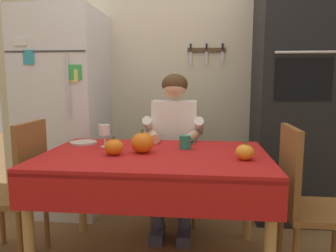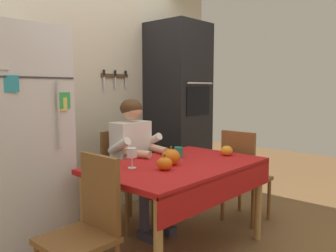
{
  "view_description": "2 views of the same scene",
  "coord_description": "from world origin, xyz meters",
  "px_view_note": "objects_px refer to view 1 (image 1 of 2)",
  "views": [
    {
      "loc": [
        0.29,
        -1.86,
        1.19
      ],
      "look_at": [
        0.07,
        0.22,
        0.9
      ],
      "focal_mm": 34.45,
      "sensor_mm": 36.0,
      "label": 1
    },
    {
      "loc": [
        -2.07,
        -1.67,
        1.35
      ],
      "look_at": [
        -0.07,
        0.15,
        1.05
      ],
      "focal_mm": 36.61,
      "sensor_mm": 36.0,
      "label": 2
    }
  ],
  "objects_px": {
    "chair_right_side": "(306,198)",
    "chair_left_side": "(18,185)",
    "wall_oven": "(291,97)",
    "pumpkin_medium": "(142,143)",
    "seated_person": "(174,138)",
    "coffee_mug": "(185,142)",
    "dining_table": "(154,167)",
    "serving_tray": "(83,143)",
    "pumpkin_large": "(245,152)",
    "wine_glass": "(105,131)",
    "chair_behind_person": "(176,159)",
    "pumpkin_small": "(114,147)",
    "refrigerator": "(66,113)"
  },
  "relations": [
    {
      "from": "dining_table",
      "to": "pumpkin_large",
      "type": "distance_m",
      "value": 0.56
    },
    {
      "from": "refrigerator",
      "to": "wine_glass",
      "type": "height_order",
      "value": "refrigerator"
    },
    {
      "from": "chair_right_side",
      "to": "chair_left_side",
      "type": "bearing_deg",
      "value": 178.61
    },
    {
      "from": "seated_person",
      "to": "pumpkin_large",
      "type": "distance_m",
      "value": 0.84
    },
    {
      "from": "wall_oven",
      "to": "pumpkin_medium",
      "type": "relative_size",
      "value": 14.02
    },
    {
      "from": "refrigerator",
      "to": "dining_table",
      "type": "distance_m",
      "value": 1.32
    },
    {
      "from": "coffee_mug",
      "to": "dining_table",
      "type": "bearing_deg",
      "value": -136.48
    },
    {
      "from": "wall_oven",
      "to": "pumpkin_medium",
      "type": "distance_m",
      "value": 1.46
    },
    {
      "from": "refrigerator",
      "to": "wall_oven",
      "type": "distance_m",
      "value": 2.01
    },
    {
      "from": "coffee_mug",
      "to": "pumpkin_medium",
      "type": "bearing_deg",
      "value": -151.29
    },
    {
      "from": "chair_right_side",
      "to": "coffee_mug",
      "type": "relative_size",
      "value": 8.98
    },
    {
      "from": "wall_oven",
      "to": "pumpkin_large",
      "type": "bearing_deg",
      "value": -116.76
    },
    {
      "from": "wall_oven",
      "to": "wine_glass",
      "type": "bearing_deg",
      "value": -152.03
    },
    {
      "from": "pumpkin_medium",
      "to": "chair_right_side",
      "type": "bearing_deg",
      "value": -4.91
    },
    {
      "from": "refrigerator",
      "to": "seated_person",
      "type": "xyz_separation_m",
      "value": [
        1.02,
        -0.28,
        -0.16
      ]
    },
    {
      "from": "pumpkin_small",
      "to": "wine_glass",
      "type": "bearing_deg",
      "value": 119.69
    },
    {
      "from": "seated_person",
      "to": "chair_left_side",
      "type": "distance_m",
      "value": 1.17
    },
    {
      "from": "coffee_mug",
      "to": "wine_glass",
      "type": "xyz_separation_m",
      "value": [
        -0.55,
        -0.0,
        0.07
      ]
    },
    {
      "from": "pumpkin_large",
      "to": "serving_tray",
      "type": "xyz_separation_m",
      "value": [
        -1.09,
        0.36,
        -0.04
      ]
    },
    {
      "from": "chair_right_side",
      "to": "pumpkin_large",
      "type": "xyz_separation_m",
      "value": [
        -0.36,
        -0.04,
        0.27
      ]
    },
    {
      "from": "wall_oven",
      "to": "chair_behind_person",
      "type": "height_order",
      "value": "wall_oven"
    },
    {
      "from": "wall_oven",
      "to": "chair_right_side",
      "type": "xyz_separation_m",
      "value": [
        -0.15,
        -0.98,
        -0.54
      ]
    },
    {
      "from": "refrigerator",
      "to": "chair_behind_person",
      "type": "bearing_deg",
      "value": -5.07
    },
    {
      "from": "chair_behind_person",
      "to": "pumpkin_small",
      "type": "relative_size",
      "value": 7.82
    },
    {
      "from": "chair_left_side",
      "to": "seated_person",
      "type": "bearing_deg",
      "value": 32.36
    },
    {
      "from": "chair_right_side",
      "to": "serving_tray",
      "type": "height_order",
      "value": "chair_right_side"
    },
    {
      "from": "coffee_mug",
      "to": "pumpkin_small",
      "type": "distance_m",
      "value": 0.48
    },
    {
      "from": "chair_right_side",
      "to": "pumpkin_medium",
      "type": "height_order",
      "value": "chair_right_side"
    },
    {
      "from": "chair_left_side",
      "to": "pumpkin_medium",
      "type": "height_order",
      "value": "chair_left_side"
    },
    {
      "from": "wine_glass",
      "to": "pumpkin_small",
      "type": "height_order",
      "value": "wine_glass"
    },
    {
      "from": "seated_person",
      "to": "serving_tray",
      "type": "bearing_deg",
      "value": -151.58
    },
    {
      "from": "chair_behind_person",
      "to": "seated_person",
      "type": "height_order",
      "value": "seated_person"
    },
    {
      "from": "pumpkin_large",
      "to": "serving_tray",
      "type": "height_order",
      "value": "pumpkin_large"
    },
    {
      "from": "wall_oven",
      "to": "wine_glass",
      "type": "distance_m",
      "value": 1.62
    },
    {
      "from": "pumpkin_medium",
      "to": "refrigerator",
      "type": "bearing_deg",
      "value": 135.54
    },
    {
      "from": "chair_behind_person",
      "to": "wine_glass",
      "type": "xyz_separation_m",
      "value": [
        -0.44,
        -0.62,
        0.34
      ]
    },
    {
      "from": "chair_behind_person",
      "to": "pumpkin_large",
      "type": "distance_m",
      "value": 1.04
    },
    {
      "from": "seated_person",
      "to": "pumpkin_small",
      "type": "height_order",
      "value": "seated_person"
    },
    {
      "from": "seated_person",
      "to": "pumpkin_medium",
      "type": "height_order",
      "value": "seated_person"
    },
    {
      "from": "chair_right_side",
      "to": "pumpkin_large",
      "type": "distance_m",
      "value": 0.46
    },
    {
      "from": "refrigerator",
      "to": "pumpkin_large",
      "type": "height_order",
      "value": "refrigerator"
    },
    {
      "from": "wall_oven",
      "to": "chair_behind_person",
      "type": "bearing_deg",
      "value": -172.44
    },
    {
      "from": "chair_right_side",
      "to": "serving_tray",
      "type": "relative_size",
      "value": 4.9
    },
    {
      "from": "coffee_mug",
      "to": "pumpkin_small",
      "type": "relative_size",
      "value": 0.87
    },
    {
      "from": "pumpkin_medium",
      "to": "pumpkin_small",
      "type": "bearing_deg",
      "value": -153.63
    },
    {
      "from": "seated_person",
      "to": "chair_left_side",
      "type": "xyz_separation_m",
      "value": [
        -0.97,
        -0.61,
        -0.23
      ]
    },
    {
      "from": "pumpkin_large",
      "to": "pumpkin_small",
      "type": "distance_m",
      "value": 0.78
    },
    {
      "from": "coffee_mug",
      "to": "pumpkin_small",
      "type": "bearing_deg",
      "value": -152.17
    },
    {
      "from": "chair_left_side",
      "to": "serving_tray",
      "type": "relative_size",
      "value": 4.9
    },
    {
      "from": "refrigerator",
      "to": "pumpkin_small",
      "type": "distance_m",
      "value": 1.18
    }
  ]
}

